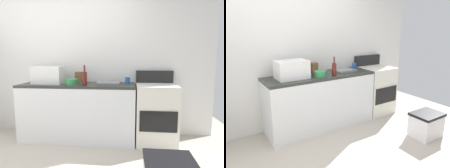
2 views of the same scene
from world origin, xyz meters
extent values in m
cube|color=silver|center=(0.00, 1.55, 1.30)|extent=(5.00, 0.10, 2.60)
cube|color=silver|center=(0.30, 1.20, 0.43)|extent=(1.80, 0.60, 0.86)
cube|color=#2D302B|center=(0.30, 1.20, 0.88)|extent=(1.80, 0.60, 0.04)
cube|color=silver|center=(1.52, 1.20, 0.45)|extent=(0.60, 0.60, 0.90)
cube|color=black|center=(1.52, 0.90, 0.42)|extent=(0.52, 0.02, 0.30)
cube|color=black|center=(1.52, 1.46, 1.00)|extent=(0.60, 0.08, 0.20)
cube|color=white|center=(-0.17, 1.20, 1.04)|extent=(0.46, 0.34, 0.27)
cube|color=slate|center=(0.79, 1.23, 0.92)|extent=(0.36, 0.32, 0.03)
cylinder|color=#591E19|center=(0.45, 1.01, 1.00)|extent=(0.07, 0.07, 0.20)
cylinder|color=#591E19|center=(0.45, 1.01, 1.15)|extent=(0.03, 0.03, 0.10)
cylinder|color=#2659A5|center=(1.08, 1.32, 0.95)|extent=(0.08, 0.08, 0.10)
cube|color=brown|center=(0.27, 1.34, 0.99)|extent=(0.10, 0.10, 0.18)
cylinder|color=#338C4C|center=(0.24, 1.07, 0.95)|extent=(0.19, 0.19, 0.09)
cube|color=black|center=(1.49, 0.00, 0.36)|extent=(0.46, 0.36, 0.04)
camera|label=1|loc=(1.12, -1.61, 1.27)|focal=29.29mm
camera|label=2|loc=(-1.30, -1.78, 1.65)|focal=34.24mm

